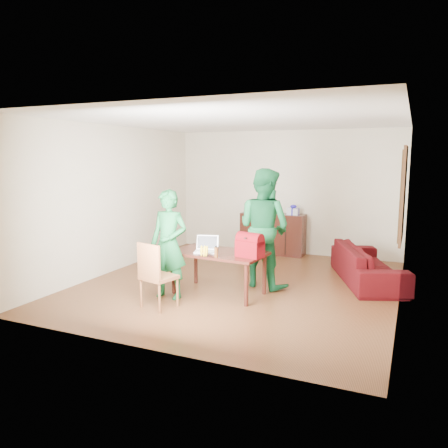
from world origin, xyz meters
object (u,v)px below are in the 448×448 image
at_px(chair, 158,289).
at_px(red_bag, 250,247).
at_px(person_near, 169,244).
at_px(bottle, 216,252).
at_px(sofa, 367,264).
at_px(table, 219,257).
at_px(person_far, 264,228).
at_px(laptop, 206,249).

xyz_separation_m(chair, red_bag, (1.08, 0.80, 0.53)).
relative_size(chair, person_near, 0.58).
relative_size(bottle, sofa, 0.08).
xyz_separation_m(table, person_far, (0.50, 0.70, 0.38)).
bearing_deg(person_near, sofa, 38.30).
bearing_deg(chair, person_near, 115.77).
xyz_separation_m(person_far, laptop, (-0.67, -0.80, -0.26)).
relative_size(red_bag, sofa, 0.19).
height_order(table, bottle, bottle).
bearing_deg(sofa, chair, 113.47).
bearing_deg(laptop, person_far, 33.58).
distance_m(table, chair, 1.11).
xyz_separation_m(table, sofa, (2.06, 1.62, -0.28)).
bearing_deg(bottle, chair, -137.83).
xyz_separation_m(chair, sofa, (2.58, 2.55, 0.03)).
relative_size(table, bottle, 8.75).
xyz_separation_m(table, red_bag, (0.56, -0.13, 0.22)).
bearing_deg(laptop, bottle, -57.64).
distance_m(chair, bottle, 0.98).
height_order(person_near, sofa, person_near).
height_order(laptop, bottle, laptop).
xyz_separation_m(person_near, laptop, (0.44, 0.36, -0.11)).
bearing_deg(person_near, chair, -77.98).
bearing_deg(laptop, table, 13.11).
xyz_separation_m(person_far, sofa, (1.56, 0.92, -0.67)).
bearing_deg(person_near, table, 36.90).
bearing_deg(person_near, laptop, 39.27).
height_order(table, red_bag, red_bag).
bearing_deg(red_bag, table, -178.87).
height_order(person_far, sofa, person_far).
bearing_deg(chair, sofa, 58.87).
relative_size(bottle, red_bag, 0.44).
height_order(table, person_near, person_near).
bearing_deg(laptop, sofa, 21.09).
bearing_deg(person_far, person_near, 65.09).
height_order(chair, laptop, chair).
distance_m(person_near, sofa, 3.43).
bearing_deg(chair, table, 74.84).
distance_m(person_far, sofa, 1.93).
bearing_deg(red_bag, person_far, 108.41).
relative_size(person_near, sofa, 0.79).
bearing_deg(person_near, red_bag, 16.03).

